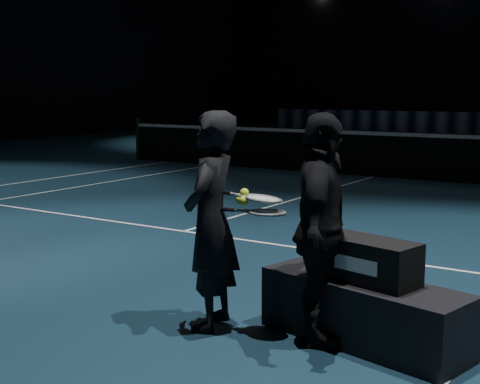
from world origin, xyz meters
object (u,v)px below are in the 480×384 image
(racket_lower, at_px, (267,213))
(player_b, at_px, (320,230))
(racket_upper, at_px, (263,199))
(racket_bag, at_px, (365,260))
(tennis_balls, at_px, (243,198))
(player_bench, at_px, (363,312))
(player_a, at_px, (211,221))

(racket_lower, bearing_deg, player_b, -0.00)
(racket_lower, bearing_deg, racket_upper, 141.34)
(player_b, height_order, racket_lower, player_b)
(racket_bag, xyz_separation_m, racket_upper, (-0.72, -0.21, 0.40))
(racket_lower, distance_m, tennis_balls, 0.22)
(racket_upper, bearing_deg, player_b, -9.08)
(player_bench, bearing_deg, racket_lower, -146.98)
(racket_lower, bearing_deg, player_bench, 9.88)
(racket_bag, distance_m, tennis_balls, 0.98)
(racket_lower, distance_m, racket_upper, 0.11)
(racket_bag, distance_m, player_a, 1.17)
(player_b, bearing_deg, racket_upper, 73.41)
(racket_bag, height_order, player_a, player_a)
(racket_bag, relative_size, racket_lower, 1.13)
(tennis_balls, bearing_deg, player_bench, 17.47)
(player_bench, relative_size, tennis_balls, 12.77)
(player_b, xyz_separation_m, tennis_balls, (-0.59, -0.10, 0.19))
(player_a, xyz_separation_m, tennis_balls, (0.25, 0.05, 0.19))
(racket_lower, bearing_deg, player_a, -180.00)
(player_bench, relative_size, racket_upper, 2.25)
(player_a, bearing_deg, racket_lower, 84.42)
(racket_bag, bearing_deg, player_bench, 0.00)
(player_b, bearing_deg, tennis_balls, 78.01)
(racket_upper, bearing_deg, player_bench, 2.20)
(player_a, distance_m, tennis_balls, 0.32)
(player_b, relative_size, tennis_balls, 13.79)
(player_bench, bearing_deg, racket_upper, -150.65)
(racket_bag, bearing_deg, tennis_balls, -149.43)
(racket_bag, xyz_separation_m, racket_lower, (-0.66, -0.24, 0.31))
(player_bench, bearing_deg, racket_bag, 0.00)
(racket_lower, bearing_deg, tennis_balls, 178.53)
(player_bench, height_order, racket_upper, racket_upper)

